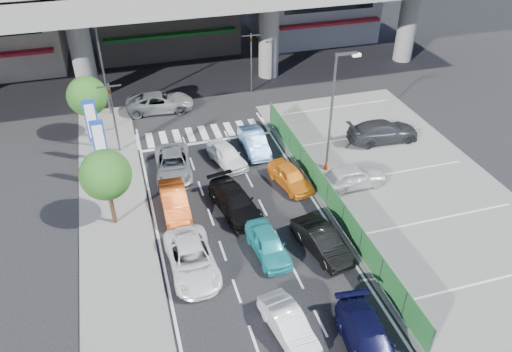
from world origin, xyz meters
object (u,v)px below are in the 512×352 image
object	(u,v)px
sedan_white_front_mid	(227,155)
parked_sedan_white	(352,176)
signboard_near	(100,144)
tree_near	(106,175)
parked_sedan_dgrey	(383,131)
street_lamp_right	(335,103)
taxi_teal_mid	(268,244)
kei_truck_front_right	(254,142)
tree_far	(87,96)
hatch_black_mid_right	(322,241)
street_lamp_left	(103,58)
sedan_black_mid	(235,201)
traffic_cone	(326,165)
minivan_navy_back	(369,342)
traffic_light_left	(111,101)
traffic_light_right	(251,48)
sedan_white_mid_left	(192,259)
taxi_orange_right	(290,177)
taxi_orange_left	(174,201)
crossing_wagon_silver	(160,102)
wagon_silver_front_left	(173,165)
signboard_far	(92,123)

from	to	relation	value
sedan_white_front_mid	parked_sedan_white	world-z (taller)	parked_sedan_white
signboard_near	tree_near	distance (m)	4.01
signboard_near	parked_sedan_dgrey	xyz separation A→B (m)	(19.49, 0.09, -2.25)
street_lamp_right	signboard_near	size ratio (longest dim) A/B	1.70
taxi_teal_mid	kei_truck_front_right	size ratio (longest dim) A/B	0.93
tree_far	hatch_black_mid_right	distance (m)	19.77
tree_far	street_lamp_left	bearing A→B (deg)	67.16
tree_far	parked_sedan_white	world-z (taller)	tree_far
sedan_black_mid	traffic_cone	world-z (taller)	sedan_black_mid
signboard_near	minivan_navy_back	bearing A→B (deg)	-57.63
traffic_light_left	street_lamp_left	xyz separation A→B (m)	(-0.13, 6.00, 0.83)
traffic_light_left	sedan_white_front_mid	size ratio (longest dim) A/B	1.34
sedan_white_front_mid	traffic_light_left	bearing A→B (deg)	137.85
traffic_cone	traffic_light_right	bearing A→B (deg)	95.96
sedan_white_mid_left	sedan_black_mid	xyz separation A→B (m)	(3.33, 4.12, 0.00)
traffic_light_left	traffic_light_right	distance (m)	13.63
taxi_orange_right	traffic_cone	distance (m)	3.10
minivan_navy_back	taxi_orange_right	xyz separation A→B (m)	(1.03, 12.75, -0.04)
traffic_light_right	taxi_orange_left	size ratio (longest dim) A/B	1.24
parked_sedan_white	traffic_cone	bearing A→B (deg)	15.21
minivan_navy_back	taxi_orange_left	xyz separation A→B (m)	(-6.43, 12.20, 0.00)
crossing_wagon_silver	tree_near	bearing A→B (deg)	166.55
parked_sedan_white	taxi_orange_left	bearing A→B (deg)	83.54
kei_truck_front_right	traffic_cone	size ratio (longest dim) A/B	6.44
wagon_silver_front_left	sedan_white_front_mid	bearing A→B (deg)	8.83
wagon_silver_front_left	taxi_orange_right	bearing A→B (deg)	-20.94
sedan_white_mid_left	crossing_wagon_silver	bearing A→B (deg)	86.08
minivan_navy_back	taxi_teal_mid	size ratio (longest dim) A/B	1.23
street_lamp_left	sedan_white_front_mid	xyz separation A→B (m)	(7.04, -9.59, -4.11)
signboard_far	hatch_black_mid_right	bearing A→B (deg)	-48.41
parked_sedan_white	traffic_cone	xyz separation A→B (m)	(-0.74, 2.30, -0.42)
taxi_teal_mid	taxi_orange_left	bearing A→B (deg)	125.11
signboard_near	sedan_white_front_mid	distance (m)	8.28
parked_sedan_dgrey	traffic_cone	size ratio (longest dim) A/B	8.02
signboard_near	kei_truck_front_right	bearing A→B (deg)	8.39
minivan_navy_back	wagon_silver_front_left	distance (m)	17.23
traffic_light_right	sedan_white_front_mid	distance (m)	12.08
kei_truck_front_right	street_lamp_left	bearing A→B (deg)	138.41
traffic_light_left	wagon_silver_front_left	bearing A→B (deg)	-49.63
street_lamp_right	kei_truck_front_right	distance (m)	6.82
signboard_far	tree_near	xyz separation A→B (m)	(0.60, -6.99, 0.32)
signboard_far	crossing_wagon_silver	bearing A→B (deg)	52.98
signboard_near	hatch_black_mid_right	xyz separation A→B (m)	(10.69, -9.50, -2.37)
hatch_black_mid_right	parked_sedan_white	size ratio (longest dim) A/B	0.95
taxi_orange_left	signboard_near	bearing A→B (deg)	134.72
parked_sedan_white	traffic_cone	size ratio (longest dim) A/B	6.77
tree_near	taxi_teal_mid	distance (m)	9.51
parked_sedan_dgrey	tree_near	bearing A→B (deg)	104.74
street_lamp_right	wagon_silver_front_left	distance (m)	11.14
traffic_light_left	crossing_wagon_silver	world-z (taller)	traffic_light_left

